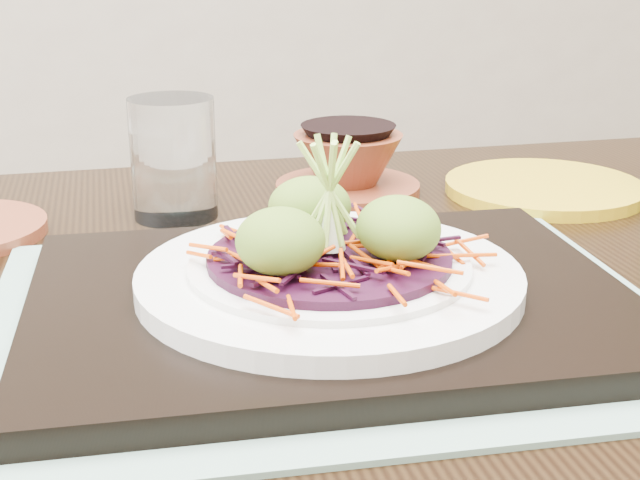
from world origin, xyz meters
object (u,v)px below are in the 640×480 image
object	(u,v)px
dining_table	(303,418)
terracotta_bowl_set	(348,167)
white_plate	(329,276)
water_glass	(173,158)
serving_tray	(329,300)
yellow_plate	(544,188)

from	to	relation	value
dining_table	terracotta_bowl_set	xyz separation A→B (m)	(0.12, 0.24, 0.13)
terracotta_bowl_set	dining_table	bearing A→B (deg)	-117.23
white_plate	water_glass	size ratio (longest dim) A/B	2.36
serving_tray	water_glass	distance (m)	0.27
white_plate	water_glass	world-z (taller)	water_glass
white_plate	water_glass	xyz separation A→B (m)	(-0.06, 0.26, 0.02)
serving_tray	white_plate	size ratio (longest dim) A/B	1.54
dining_table	water_glass	xyz separation A→B (m)	(-0.05, 0.22, 0.16)
terracotta_bowl_set	yellow_plate	world-z (taller)	terracotta_bowl_set
dining_table	water_glass	distance (m)	0.28
water_glass	yellow_plate	size ratio (longest dim) A/B	0.56
dining_table	terracotta_bowl_set	distance (m)	0.30
white_plate	terracotta_bowl_set	distance (m)	0.31
white_plate	yellow_plate	distance (m)	0.38
terracotta_bowl_set	water_glass	bearing A→B (deg)	-173.20
water_glass	terracotta_bowl_set	xyz separation A→B (m)	(0.18, 0.02, -0.03)
dining_table	terracotta_bowl_set	world-z (taller)	terracotta_bowl_set
dining_table	serving_tray	world-z (taller)	serving_tray
water_glass	terracotta_bowl_set	world-z (taller)	water_glass
white_plate	dining_table	bearing A→B (deg)	97.65
white_plate	yellow_plate	world-z (taller)	white_plate
dining_table	yellow_plate	size ratio (longest dim) A/B	6.53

